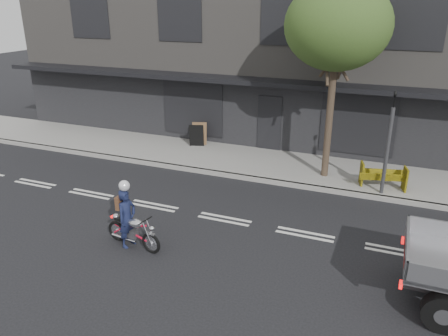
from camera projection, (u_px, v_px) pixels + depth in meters
ground at (225, 219)px, 12.91m from camera, size 80.00×80.00×0.00m
sidewalk at (269, 164)px, 16.94m from camera, size 32.00×3.20×0.15m
kerb at (257, 179)px, 15.56m from camera, size 32.00×0.20×0.15m
building_main at (310, 44)px, 21.23m from camera, size 26.00×10.00×8.00m
street_tree at (338, 26)px, 13.86m from camera, size 3.40×3.40×6.74m
traffic_light_pole at (387, 149)px, 13.75m from camera, size 0.12×0.12×3.50m
motorcycle at (133, 230)px, 11.34m from camera, size 1.75×0.52×0.91m
rider at (127, 218)px, 11.28m from camera, size 0.47×0.63×1.58m
construction_barrier at (383, 178)px, 14.39m from camera, size 1.58×0.94×0.83m
sandwich_board at (196, 136)px, 18.59m from camera, size 0.72×0.59×0.98m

